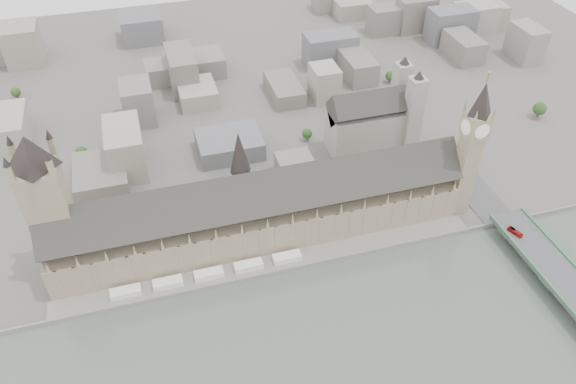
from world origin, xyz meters
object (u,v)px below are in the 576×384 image
object	(u,v)px
victoria_tower	(47,202)
red_bus_north	(515,232)
westminster_bridge	(575,299)
westminster_abbey	(374,121)
palace_of_westminster	(260,211)
car_approach	(469,162)
elizabeth_tower	(472,141)

from	to	relation	value
victoria_tower	red_bus_north	bearing A→B (deg)	-12.23
westminster_bridge	red_bus_north	world-z (taller)	red_bus_north
westminster_abbey	westminster_bridge	bearing A→B (deg)	-74.36
palace_of_westminster	victoria_tower	distance (m)	126.41
westminster_bridge	car_approach	bearing A→B (deg)	87.98
westminster_bridge	red_bus_north	bearing A→B (deg)	97.05
elizabeth_tower	westminster_abbey	bearing A→B (deg)	107.29
elizabeth_tower	westminster_abbey	xyz separation A→B (m)	(-27.08, 87.00, -33.01)
palace_of_westminster	car_approach	distance (m)	168.36
car_approach	palace_of_westminster	bearing A→B (deg)	-155.79
westminster_abbey	red_bus_north	size ratio (longest dim) A/B	6.44
red_bus_north	car_approach	distance (m)	76.43
palace_of_westminster	red_bus_north	xyz separation A→B (m)	(155.41, -53.85, -10.99)
victoria_tower	red_bus_north	xyz separation A→B (m)	(277.41, -60.15, -43.49)
elizabeth_tower	westminster_bridge	world-z (taller)	elizabeth_tower
westminster_bridge	westminster_abbey	world-z (taller)	westminster_abbey
westminster_abbey	car_approach	xyz separation A→B (m)	(55.62, -53.54, -14.09)
westminster_abbey	car_approach	world-z (taller)	westminster_abbey
westminster_bridge	car_approach	distance (m)	129.17
victoria_tower	red_bus_north	world-z (taller)	victoria_tower
elizabeth_tower	red_bus_north	world-z (taller)	elizabeth_tower
elizabeth_tower	red_bus_north	xyz separation A→B (m)	(17.41, -42.15, -46.37)
elizabeth_tower	victoria_tower	size ratio (longest dim) A/B	1.07
palace_of_westminster	westminster_abbey	world-z (taller)	westminster_abbey
red_bus_north	elizabeth_tower	bearing A→B (deg)	93.99
elizabeth_tower	westminster_abbey	distance (m)	96.91
palace_of_westminster	red_bus_north	distance (m)	164.84
westminster_bridge	westminster_abbey	xyz separation A→B (m)	(-51.08, 182.50, 19.96)
red_bus_north	westminster_bridge	bearing A→B (deg)	-101.40
red_bus_north	palace_of_westminster	bearing A→B (deg)	142.44
westminster_bridge	elizabeth_tower	bearing A→B (deg)	104.11
elizabeth_tower	westminster_bridge	xyz separation A→B (m)	(24.00, -95.50, -52.96)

